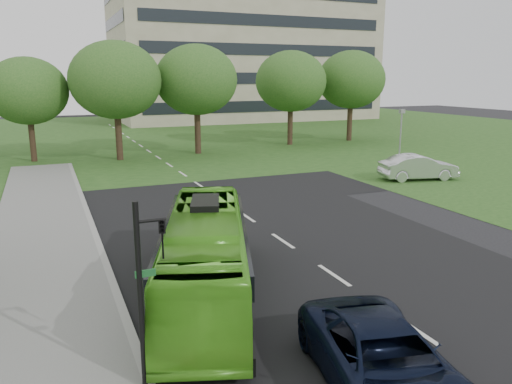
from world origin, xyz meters
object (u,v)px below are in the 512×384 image
at_px(tree_park_d, 291,81).
at_px(tree_park_c, 196,80).
at_px(bus, 205,256).
at_px(office_building, 243,40).
at_px(tree_park_e, 351,80).
at_px(tree_park_a, 27,91).
at_px(camera_pole, 401,130).
at_px(tree_park_b, 115,80).
at_px(traffic_light, 146,284).
at_px(sedan, 418,167).
at_px(suv, 384,361).

bearing_deg(tree_park_d, tree_park_c, -168.22).
bearing_deg(tree_park_c, bus, -106.13).
relative_size(office_building, tree_park_e, 4.27).
bearing_deg(tree_park_a, camera_pole, -27.51).
relative_size(tree_park_d, camera_pole, 2.14).
relative_size(tree_park_b, tree_park_e, 1.01).
height_order(office_building, camera_pole, office_building).
distance_m(tree_park_b, traffic_light, 32.53).
relative_size(tree_park_c, traffic_light, 2.22).
bearing_deg(camera_pole, sedan, -90.57).
height_order(bus, suv, bus).
xyz_separation_m(traffic_light, camera_pole, (23.07, 20.61, 0.28)).
bearing_deg(sedan, suv, 150.60).
xyz_separation_m(sedan, suv, (-16.38, -18.00, -0.08)).
relative_size(office_building, sedan, 7.91).
relative_size(office_building, tree_park_c, 4.25).
xyz_separation_m(suv, traffic_light, (-4.57, 2.00, 1.74)).
distance_m(sedan, traffic_light, 26.41).
bearing_deg(tree_park_c, tree_park_b, -172.75).
bearing_deg(office_building, tree_park_a, -132.89).
relative_size(office_building, tree_park_a, 4.87).
bearing_deg(sedan, camera_pole, -11.81).
bearing_deg(tree_park_d, bus, -120.92).
bearing_deg(tree_park_e, tree_park_a, -176.97).
distance_m(tree_park_c, tree_park_d, 10.45).
relative_size(tree_park_e, traffic_light, 2.21).
bearing_deg(sedan, tree_park_b, 59.57).
bearing_deg(suv, tree_park_a, 113.25).
xyz_separation_m(tree_park_e, suv, (-23.90, -37.60, -5.63)).
xyz_separation_m(office_building, sedan, (-8.08, -51.96, -11.66)).
xyz_separation_m(tree_park_a, camera_pole, (25.63, -13.35, -2.80)).
bearing_deg(tree_park_c, traffic_light, -108.25).
relative_size(bus, suv, 1.77).
bearing_deg(tree_park_d, traffic_light, -121.03).
bearing_deg(tree_park_e, office_building, 89.01).
bearing_deg(tree_park_d, tree_park_b, -170.03).
height_order(tree_park_a, tree_park_c, tree_park_c).
bearing_deg(sedan, tree_park_a, 65.53).
relative_size(bus, camera_pole, 2.24).
bearing_deg(camera_pole, tree_park_c, 158.85).
distance_m(tree_park_c, sedan, 20.48).
height_order(office_building, bus, office_building).
bearing_deg(tree_park_a, tree_park_d, 2.69).
distance_m(tree_park_e, camera_pole, 16.34).
bearing_deg(office_building, traffic_light, -113.13).
bearing_deg(camera_pole, suv, -105.15).
height_order(tree_park_b, traffic_light, tree_park_b).
distance_m(traffic_light, camera_pole, 30.93).
bearing_deg(tree_park_a, bus, -80.36).
height_order(tree_park_a, camera_pole, tree_park_a).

